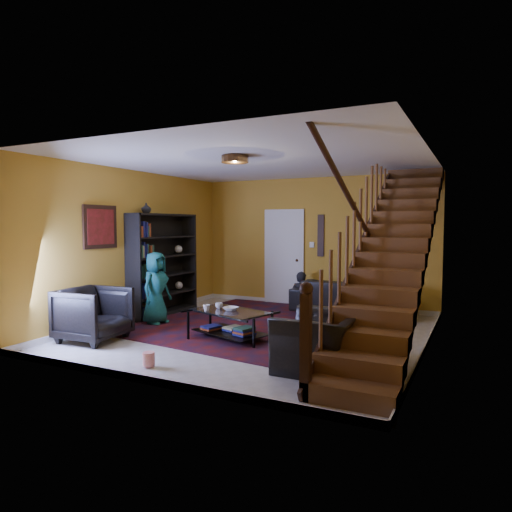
{
  "coord_description": "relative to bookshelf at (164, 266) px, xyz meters",
  "views": [
    {
      "loc": [
        3.26,
        -6.68,
        1.8
      ],
      "look_at": [
        -0.25,
        0.4,
        1.24
      ],
      "focal_mm": 32.0,
      "sensor_mm": 36.0,
      "label": 1
    }
  ],
  "objects": [
    {
      "name": "floor",
      "position": [
        2.4,
        -0.6,
        -0.96
      ],
      "size": [
        5.5,
        5.5,
        0.0
      ],
      "primitive_type": "plane",
      "color": "beige",
      "rests_on": "ground"
    },
    {
      "name": "room",
      "position": [
        1.07,
        0.73,
        -0.91
      ],
      "size": [
        5.5,
        5.5,
        5.5
      ],
      "color": "gold",
      "rests_on": "ground"
    },
    {
      "name": "staircase",
      "position": [
        4.53,
        -0.6,
        0.43
      ],
      "size": [
        0.95,
        5.02,
        3.18
      ],
      "color": "brown",
      "rests_on": "floor"
    },
    {
      "name": "bookshelf",
      "position": [
        0.0,
        0.0,
        0.0
      ],
      "size": [
        0.35,
        1.8,
        2.0
      ],
      "color": "black",
      "rests_on": "floor"
    },
    {
      "name": "door",
      "position": [
        1.7,
        2.12,
        0.06
      ],
      "size": [
        0.82,
        0.05,
        2.05
      ],
      "primitive_type": "cube",
      "color": "silver",
      "rests_on": "floor"
    },
    {
      "name": "framed_picture",
      "position": [
        -0.17,
        -1.5,
        0.79
      ],
      "size": [
        0.04,
        0.74,
        0.74
      ],
      "primitive_type": "cube",
      "color": "maroon",
      "rests_on": "room"
    },
    {
      "name": "wall_hanging",
      "position": [
        2.55,
        2.13,
        0.59
      ],
      "size": [
        0.14,
        0.03,
        0.9
      ],
      "primitive_type": "cube",
      "color": "black",
      "rests_on": "room"
    },
    {
      "name": "ceiling_fixture",
      "position": [
        2.4,
        -1.4,
        1.78
      ],
      "size": [
        0.4,
        0.4,
        0.1
      ],
      "primitive_type": "cylinder",
      "color": "#3F2814",
      "rests_on": "room"
    },
    {
      "name": "rug",
      "position": [
        2.05,
        0.02,
        -0.95
      ],
      "size": [
        4.04,
        4.5,
        0.02
      ],
      "primitive_type": "cube",
      "rotation": [
        0.0,
        0.0,
        -0.11
      ],
      "color": "#4F0F0E",
      "rests_on": "floor"
    },
    {
      "name": "sofa",
      "position": [
        3.32,
        1.7,
        -0.63
      ],
      "size": [
        2.33,
        1.0,
        0.67
      ],
      "primitive_type": "imported",
      "rotation": [
        0.0,
        0.0,
        3.1
      ],
      "color": "black",
      "rests_on": "floor"
    },
    {
      "name": "armchair_left",
      "position": [
        0.35,
        -2.19,
        -0.55
      ],
      "size": [
        0.96,
        0.94,
        0.83
      ],
      "primitive_type": "imported",
      "rotation": [
        0.0,
        0.0,
        1.63
      ],
      "color": "black",
      "rests_on": "floor"
    },
    {
      "name": "armchair_right",
      "position": [
        3.9,
        -1.96,
        -0.62
      ],
      "size": [
        0.94,
        1.08,
        0.7
      ],
      "primitive_type": "imported",
      "rotation": [
        0.0,
        0.0,
        -1.56
      ],
      "color": "black",
      "rests_on": "floor"
    },
    {
      "name": "person_adult_a",
      "position": [
        2.26,
        1.75,
        -0.79
      ],
      "size": [
        0.46,
        0.31,
        1.25
      ],
      "primitive_type": "imported",
      "rotation": [
        0.0,
        0.0,
        3.17
      ],
      "color": "black",
      "rests_on": "sofa"
    },
    {
      "name": "person_adult_b",
      "position": [
        3.69,
        1.75,
        -0.75
      ],
      "size": [
        0.68,
        0.54,
        1.32
      ],
      "primitive_type": "imported",
      "rotation": [
        0.0,
        0.0,
        3.07
      ],
      "color": "black",
      "rests_on": "sofa"
    },
    {
      "name": "person_child",
      "position": [
        0.45,
        -0.81,
        -0.31
      ],
      "size": [
        0.44,
        0.65,
        1.3
      ],
      "primitive_type": "imported",
      "rotation": [
        0.0,
        0.0,
        1.53
      ],
      "color": "#1A6564",
      "rests_on": "armchair_left"
    },
    {
      "name": "coffee_table",
      "position": [
        2.21,
        -1.2,
        -0.7
      ],
      "size": [
        1.35,
        1.03,
        0.46
      ],
      "rotation": [
        0.0,
        0.0,
        -0.32
      ],
      "color": "black",
      "rests_on": "floor"
    },
    {
      "name": "cup_a",
      "position": [
        1.95,
        -1.11,
        -0.46
      ],
      "size": [
        0.14,
        0.14,
        0.09
      ],
      "primitive_type": "imported",
      "rotation": [
        0.0,
        0.0,
        -0.28
      ],
      "color": "#999999",
      "rests_on": "coffee_table"
    },
    {
      "name": "cup_b",
      "position": [
        1.89,
        -1.39,
        -0.46
      ],
      "size": [
        0.13,
        0.13,
        0.1
      ],
      "primitive_type": "imported",
      "rotation": [
        0.0,
        0.0,
        -0.22
      ],
      "color": "#999999",
      "rests_on": "coffee_table"
    },
    {
      "name": "bowl",
      "position": [
        2.21,
        -1.19,
        -0.48
      ],
      "size": [
        0.24,
        0.24,
        0.06
      ],
      "primitive_type": "imported",
      "rotation": [
        0.0,
        0.0,
        -0.03
      ],
      "color": "#999999",
      "rests_on": "coffee_table"
    },
    {
      "name": "vase",
      "position": [
        -0.0,
        -0.5,
        1.13
      ],
      "size": [
        0.18,
        0.18,
        0.19
      ],
      "primitive_type": "imported",
      "color": "#999999",
      "rests_on": "bookshelf"
    },
    {
      "name": "popcorn_bucket",
      "position": [
        1.97,
        -2.85,
        -0.86
      ],
      "size": [
        0.2,
        0.2,
        0.17
      ],
      "primitive_type": "cylinder",
      "rotation": [
        0.0,
        0.0,
        0.43
      ],
      "color": "red",
      "rests_on": "rug"
    }
  ]
}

